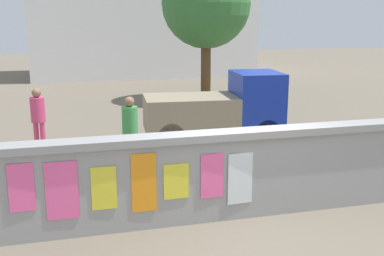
{
  "coord_description": "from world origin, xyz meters",
  "views": [
    {
      "loc": [
        -2.73,
        -6.9,
        3.28
      ],
      "look_at": [
        -0.35,
        2.1,
        1.05
      ],
      "focal_mm": 43.73,
      "sensor_mm": 36.0,
      "label": 1
    }
  ],
  "objects_px": {
    "bicycle_far": "(210,169)",
    "person_bystander": "(38,114)",
    "tree_roadside": "(206,4)",
    "auto_rickshaw_truck": "(220,108)",
    "person_walking": "(130,126)",
    "motorcycle": "(74,170)",
    "bicycle_near": "(364,151)"
  },
  "relations": [
    {
      "from": "person_walking",
      "to": "tree_roadside",
      "type": "height_order",
      "value": "tree_roadside"
    },
    {
      "from": "bicycle_near",
      "to": "bicycle_far",
      "type": "relative_size",
      "value": 0.98
    },
    {
      "from": "motorcycle",
      "to": "bicycle_near",
      "type": "bearing_deg",
      "value": -0.27
    },
    {
      "from": "auto_rickshaw_truck",
      "to": "bicycle_near",
      "type": "xyz_separation_m",
      "value": [
        2.38,
        -2.96,
        -0.54
      ]
    },
    {
      "from": "auto_rickshaw_truck",
      "to": "motorcycle",
      "type": "relative_size",
      "value": 1.96
    },
    {
      "from": "tree_roadside",
      "to": "person_bystander",
      "type": "bearing_deg",
      "value": -133.79
    },
    {
      "from": "auto_rickshaw_truck",
      "to": "tree_roadside",
      "type": "xyz_separation_m",
      "value": [
        1.47,
        6.36,
        2.86
      ]
    },
    {
      "from": "person_walking",
      "to": "tree_roadside",
      "type": "xyz_separation_m",
      "value": [
        4.11,
        8.12,
        2.77
      ]
    },
    {
      "from": "bicycle_far",
      "to": "person_walking",
      "type": "xyz_separation_m",
      "value": [
        -1.36,
        1.51,
        0.62
      ]
    },
    {
      "from": "auto_rickshaw_truck",
      "to": "motorcycle",
      "type": "height_order",
      "value": "auto_rickshaw_truck"
    },
    {
      "from": "bicycle_near",
      "to": "tree_roadside",
      "type": "xyz_separation_m",
      "value": [
        -0.91,
        9.31,
        3.39
      ]
    },
    {
      "from": "bicycle_far",
      "to": "person_bystander",
      "type": "relative_size",
      "value": 1.05
    },
    {
      "from": "person_walking",
      "to": "person_bystander",
      "type": "xyz_separation_m",
      "value": [
        -1.99,
        1.76,
        0.0
      ]
    },
    {
      "from": "motorcycle",
      "to": "person_walking",
      "type": "bearing_deg",
      "value": 43.35
    },
    {
      "from": "tree_roadside",
      "to": "bicycle_near",
      "type": "bearing_deg",
      "value": -84.45
    },
    {
      "from": "auto_rickshaw_truck",
      "to": "bicycle_far",
      "type": "distance_m",
      "value": 3.55
    },
    {
      "from": "auto_rickshaw_truck",
      "to": "person_bystander",
      "type": "distance_m",
      "value": 4.63
    },
    {
      "from": "bicycle_near",
      "to": "tree_roadside",
      "type": "distance_m",
      "value": 9.95
    },
    {
      "from": "bicycle_far",
      "to": "person_bystander",
      "type": "xyz_separation_m",
      "value": [
        -3.35,
        3.27,
        0.62
      ]
    },
    {
      "from": "auto_rickshaw_truck",
      "to": "person_bystander",
      "type": "bearing_deg",
      "value": -179.96
    },
    {
      "from": "auto_rickshaw_truck",
      "to": "person_bystander",
      "type": "relative_size",
      "value": 2.29
    },
    {
      "from": "motorcycle",
      "to": "bicycle_far",
      "type": "height_order",
      "value": "bicycle_far"
    },
    {
      "from": "person_bystander",
      "to": "person_walking",
      "type": "bearing_deg",
      "value": -41.52
    },
    {
      "from": "bicycle_far",
      "to": "tree_roadside",
      "type": "xyz_separation_m",
      "value": [
        2.75,
        9.63,
        3.39
      ]
    },
    {
      "from": "person_bystander",
      "to": "bicycle_far",
      "type": "bearing_deg",
      "value": -44.25
    },
    {
      "from": "bicycle_far",
      "to": "person_walking",
      "type": "bearing_deg",
      "value": 132.18
    },
    {
      "from": "bicycle_far",
      "to": "bicycle_near",
      "type": "bearing_deg",
      "value": 4.88
    },
    {
      "from": "auto_rickshaw_truck",
      "to": "motorcycle",
      "type": "xyz_separation_m",
      "value": [
        -3.87,
        -2.93,
        -0.44
      ]
    },
    {
      "from": "bicycle_far",
      "to": "person_walking",
      "type": "distance_m",
      "value": 2.12
    },
    {
      "from": "bicycle_far",
      "to": "tree_roadside",
      "type": "relative_size",
      "value": 0.31
    },
    {
      "from": "auto_rickshaw_truck",
      "to": "bicycle_near",
      "type": "bearing_deg",
      "value": -51.18
    },
    {
      "from": "person_walking",
      "to": "person_bystander",
      "type": "height_order",
      "value": "same"
    }
  ]
}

